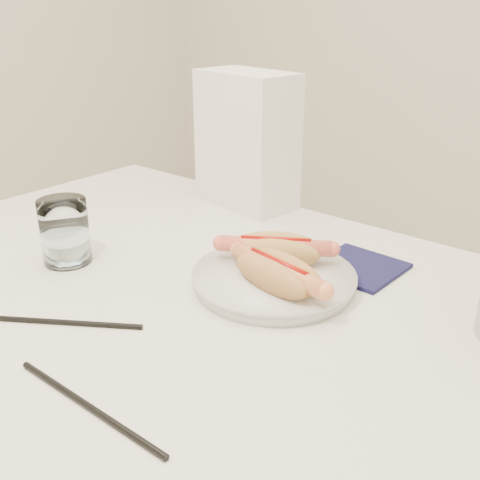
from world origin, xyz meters
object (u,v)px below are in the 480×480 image
Objects in this scene: plate at (274,281)px; napkin_box at (247,140)px; water_glass at (65,231)px; hotdog_right at (278,274)px; hotdog_left at (276,250)px; table at (194,320)px.

plate is 0.88× the size of napkin_box.
plate is 0.41m from napkin_box.
water_glass is 0.40× the size of napkin_box.
hotdog_right is at bearing 18.59° from water_glass.
plate is 0.05m from hotdog_right.
hotdog_left is 0.90× the size of hotdog_right.
napkin_box is at bearing 144.93° from hotdog_right.
water_glass is at bearing -87.49° from napkin_box.
napkin_box reaches higher than water_glass.
napkin_box reaches higher than plate.
napkin_box reaches higher than hotdog_right.
table is 5.00× the size of plate.
water_glass is at bearing -155.17° from plate.
table is 7.48× the size of hotdog_left.
hotdog_right is 0.44m from napkin_box.
water_glass is at bearing -162.96° from table.
water_glass reaches higher than hotdog_right.
plate is 2.21× the size of water_glass.
hotdog_left is 0.59× the size of napkin_box.
table is 4.39× the size of napkin_box.
hotdog_right is (0.05, -0.06, 0.00)m from hotdog_left.
hotdog_right is 0.65× the size of napkin_box.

